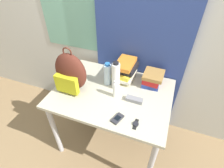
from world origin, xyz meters
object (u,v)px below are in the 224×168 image
(book_stack_left, at_px, (125,70))
(sports_bottle, at_px, (116,76))
(sunscreen_bottle, at_px, (115,89))
(cell_phone, at_px, (118,119))
(sunglasses_case, at_px, (134,100))
(wristwatch, at_px, (136,124))
(water_bottle, at_px, (108,74))
(backpack, at_px, (70,73))
(book_stack_center, at_px, (152,78))

(book_stack_left, xyz_separation_m, sports_bottle, (-0.03, -0.17, 0.04))
(book_stack_left, distance_m, sports_bottle, 0.18)
(sunscreen_bottle, bearing_deg, cell_phone, -65.75)
(cell_phone, relative_size, sunglasses_case, 0.81)
(sports_bottle, bearing_deg, wristwatch, -50.63)
(book_stack_left, bearing_deg, sports_bottle, -101.37)
(water_bottle, bearing_deg, wristwatch, -44.91)
(backpack, bearing_deg, book_stack_center, 25.87)
(sunglasses_case, bearing_deg, sports_bottle, 150.96)
(backpack, distance_m, book_stack_center, 0.78)
(book_stack_left, distance_m, water_bottle, 0.19)
(book_stack_left, relative_size, wristwatch, 2.63)
(backpack, relative_size, book_stack_center, 1.87)
(sunscreen_bottle, bearing_deg, water_bottle, 131.54)
(water_bottle, relative_size, sunglasses_case, 1.57)
(book_stack_center, bearing_deg, sunscreen_bottle, -133.04)
(sunscreen_bottle, xyz_separation_m, wristwatch, (0.26, -0.24, -0.08))
(water_bottle, relative_size, sunscreen_bottle, 1.33)
(backpack, distance_m, wristwatch, 0.73)
(backpack, relative_size, water_bottle, 1.84)
(backpack, xyz_separation_m, cell_phone, (0.53, -0.20, -0.17))
(book_stack_center, bearing_deg, sunglasses_case, -108.13)
(water_bottle, distance_m, sunscreen_bottle, 0.20)
(sports_bottle, distance_m, sunscreen_bottle, 0.14)
(sunscreen_bottle, relative_size, cell_phone, 1.46)
(cell_phone, height_order, sunglasses_case, sunglasses_case)
(backpack, xyz_separation_m, water_bottle, (0.28, 0.19, -0.07))
(book_stack_center, relative_size, sports_bottle, 0.81)
(water_bottle, height_order, cell_phone, water_bottle)
(wristwatch, bearing_deg, cell_phone, -179.01)
(sunglasses_case, bearing_deg, wristwatch, -72.06)
(book_stack_left, height_order, sports_bottle, sports_bottle)
(sunscreen_bottle, xyz_separation_m, sunglasses_case, (0.18, 0.00, -0.06))
(sunscreen_bottle, bearing_deg, book_stack_left, 91.07)
(book_stack_center, bearing_deg, cell_phone, -107.27)
(book_stack_center, relative_size, sunscreen_bottle, 1.31)
(book_stack_left, relative_size, book_stack_center, 1.17)
(backpack, relative_size, cell_phone, 3.57)
(book_stack_left, bearing_deg, cell_phone, -77.93)
(book_stack_center, bearing_deg, water_bottle, -160.11)
(book_stack_left, distance_m, wristwatch, 0.60)
(book_stack_left, xyz_separation_m, water_bottle, (-0.13, -0.15, 0.02))
(book_stack_left, bearing_deg, sunscreen_bottle, -88.93)
(backpack, height_order, sunscreen_bottle, backpack)
(backpack, height_order, wristwatch, backpack)
(water_bottle, distance_m, sunglasses_case, 0.36)
(cell_phone, bearing_deg, sunglasses_case, 73.79)
(sports_bottle, relative_size, sunscreen_bottle, 1.61)
(sports_bottle, bearing_deg, backpack, -156.61)
(book_stack_left, relative_size, sunglasses_case, 1.81)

